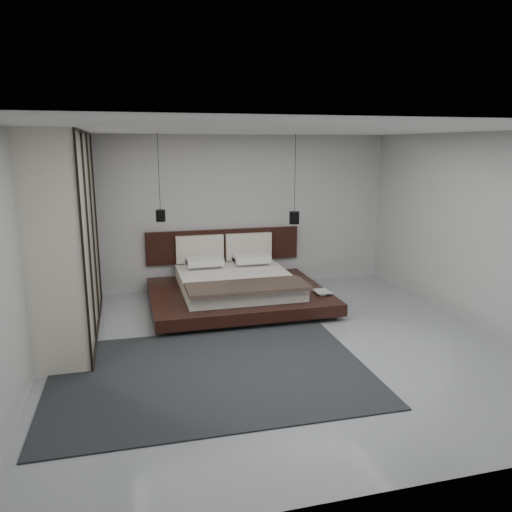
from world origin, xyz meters
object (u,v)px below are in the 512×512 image
object	(u,v)px
lattice_screen	(58,229)
bed	(236,286)
pendant_right	(294,217)
rug	(211,373)
pendant_left	(161,215)
wardrobe	(65,235)

from	to	relation	value
lattice_screen	bed	world-z (taller)	lattice_screen
pendant_right	rug	distance (m)	3.87
rug	pendant_right	bearing A→B (deg)	55.77
pendant_left	rug	distance (m)	3.35
bed	pendant_left	world-z (taller)	pendant_left
pendant_left	wardrobe	xyz separation A→B (m)	(-1.38, -1.19, -0.06)
bed	pendant_right	size ratio (longest dim) A/B	1.83
pendant_left	pendant_right	world-z (taller)	same
bed	pendant_left	size ratio (longest dim) A/B	2.00
bed	pendant_left	xyz separation A→B (m)	(-1.17, 0.46, 1.18)
pendant_left	wardrobe	bearing A→B (deg)	-139.07
pendant_left	rug	bearing A→B (deg)	-84.17
lattice_screen	pendant_right	world-z (taller)	pendant_right
bed	wardrobe	size ratio (longest dim) A/B	0.99
lattice_screen	pendant_left	xyz separation A→B (m)	(1.63, -0.09, 0.18)
pendant_right	wardrobe	world-z (taller)	wardrobe
pendant_left	bed	bearing A→B (deg)	-21.30
pendant_left	rug	world-z (taller)	pendant_left
lattice_screen	wardrobe	xyz separation A→B (m)	(0.25, -1.28, 0.12)
pendant_left	lattice_screen	bearing A→B (deg)	176.90
lattice_screen	pendant_left	distance (m)	1.64
bed	rug	bearing A→B (deg)	-108.84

